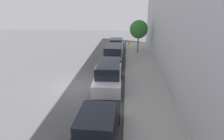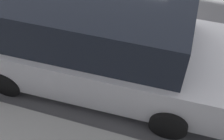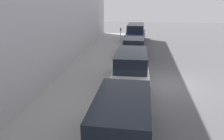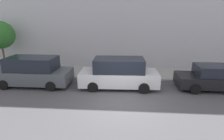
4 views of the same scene
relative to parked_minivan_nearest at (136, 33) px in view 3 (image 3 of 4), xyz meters
name	(u,v)px [view 3 (image 3 of 4)]	position (x,y,z in m)	size (l,w,h in m)	color
ground_plane	(171,85)	(-2.44, 11.60, -0.92)	(60.00, 60.00, 0.00)	#515154
sidewalk	(83,79)	(2.61, 11.60, -0.85)	(3.10, 32.00, 0.15)	#9E9E99
parked_minivan_nearest	(136,33)	(0.00, 0.00, 0.00)	(2.02, 4.93, 1.90)	navy
parked_sedan_second	(134,48)	(-0.10, 5.94, -0.20)	(1.92, 4.53, 1.54)	black
parked_minivan_third	(131,69)	(-0.18, 11.84, 0.00)	(2.03, 4.95, 1.90)	silver
parked_minivan_fourth	(122,127)	(-0.22, 17.46, 0.00)	(2.02, 4.92, 1.90)	#4C5156
parking_meter_near	(121,33)	(1.51, 0.74, 0.12)	(0.11, 0.15, 1.45)	#ADADB2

